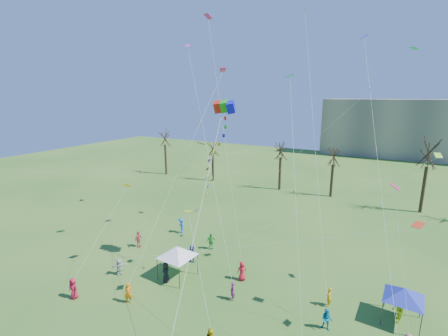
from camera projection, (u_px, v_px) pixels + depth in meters
The scene contains 6 objects.
bare_tree_row at pixel (348, 159), 46.95m from camera, with size 70.67×7.31×10.26m.
big_box_kite at pixel (214, 168), 25.91m from camera, with size 2.51×6.70×16.76m.
canopy_tent_white at pixel (177, 252), 27.59m from camera, with size 3.91×3.91×2.94m.
canopy_tent_blue at pixel (404, 293), 22.09m from camera, with size 3.60×3.60×2.71m.
festival_crowd at pixel (222, 282), 25.91m from camera, with size 25.94×15.05×1.85m.
small_kites_aloft at pixel (262, 121), 26.28m from camera, with size 27.09×18.91×33.90m.
Camera 1 is at (9.77, -13.74, 15.98)m, focal length 25.00 mm.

